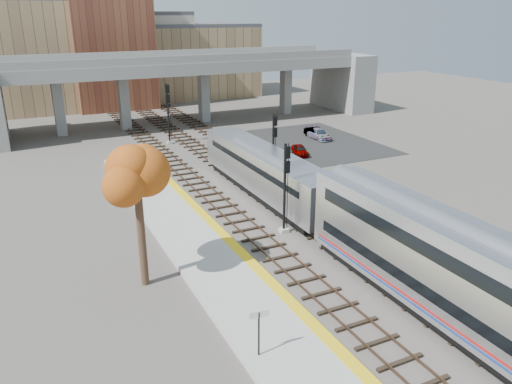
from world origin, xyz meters
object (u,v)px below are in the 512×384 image
coach (497,298)px  tree (136,175)px  car_a (300,150)px  signal_mast_far (168,115)px  car_b (315,133)px  car_c (319,134)px  locomotive (265,170)px  signal_mast_mid (274,152)px  signal_mast_near (285,192)px

coach → tree: 18.33m
car_a → signal_mast_far: bearing=150.6°
signal_mast_far → car_a: (11.15, -10.92, -2.86)m
tree → car_b: tree is taller
tree → car_c: (27.47, 24.70, -5.88)m
locomotive → car_c: locomotive is taller
coach → car_b: 41.00m
locomotive → car_b: (14.79, 15.57, -1.63)m
signal_mast_far → car_a: signal_mast_far is taller
signal_mast_far → signal_mast_mid: bearing=-77.3°
locomotive → signal_mast_near: bearing=-106.3°
coach → signal_mast_near: bearing=97.7°
coach → signal_mast_near: size_ratio=3.89×
locomotive → coach: 22.61m
locomotive → car_c: (14.85, 14.86, -1.63)m
signal_mast_near → car_a: (11.15, 16.76, -2.47)m
signal_mast_mid → signal_mast_near: bearing=-113.4°
tree → signal_mast_far: bearing=70.9°
coach → car_b: bearing=68.8°
signal_mast_far → tree: size_ratio=0.79×
coach → signal_mast_far: 43.17m
coach → car_c: (14.85, 37.46, -2.15)m
locomotive → signal_mast_mid: signal_mast_mid is taller
coach → car_c: 40.36m
coach → signal_mast_mid: (2.00, 24.92, 0.22)m
locomotive → signal_mast_far: bearing=95.8°
locomotive → signal_mast_mid: size_ratio=3.00×
car_c → signal_mast_near: bearing=-124.5°
locomotive → car_a: size_ratio=5.86×
coach → signal_mast_far: size_ratio=3.58×
signal_mast_far → car_c: size_ratio=1.68×
signal_mast_near → signal_mast_mid: bearing=66.6°
signal_mast_mid → car_a: bearing=45.9°
coach → car_a: coach is taller
car_b → car_a: bearing=-132.9°
car_b → car_c: (0.06, -0.71, -0.00)m
signal_mast_far → car_a: 15.86m
locomotive → coach: size_ratio=0.76×
tree → car_b: bearing=42.8°
tree → car_b: size_ratio=2.40×
coach → car_b: size_ratio=6.83×
locomotive → coach: (-0.00, -22.61, 0.52)m
coach → tree: bearing=134.7°
signal_mast_far → car_c: 18.08m
car_b → locomotive: bearing=-132.5°
signal_mast_mid → car_b: bearing=46.0°
signal_mast_mid → car_a: size_ratio=1.95×
signal_mast_near → signal_mast_far: signal_mast_far is taller
coach → car_c: size_ratio=6.02×
signal_mast_far → car_a: bearing=-44.4°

